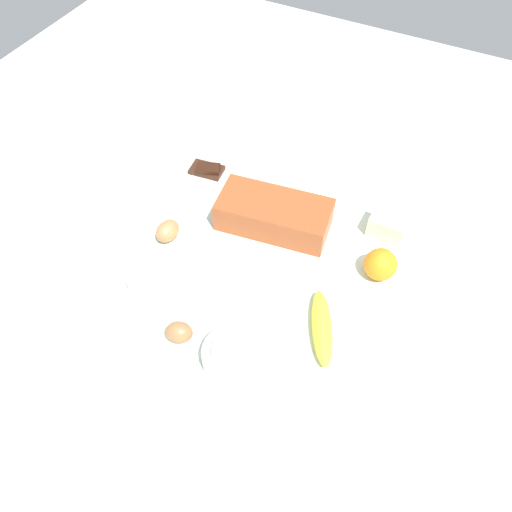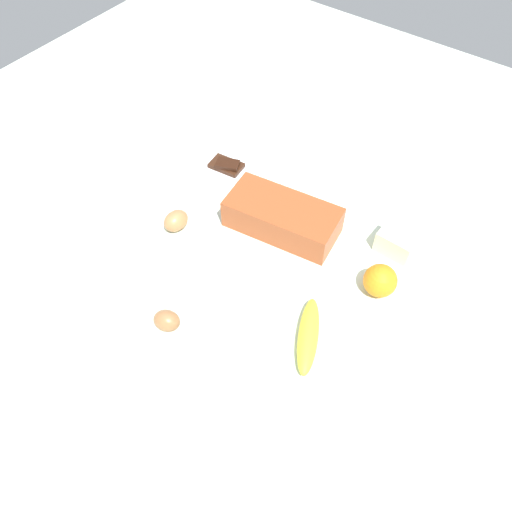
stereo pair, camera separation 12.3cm
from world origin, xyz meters
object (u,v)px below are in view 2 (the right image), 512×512
object	(u,v)px
sugar_bowl	(155,262)
banana	(308,336)
loaf_pan	(282,217)
chocolate_plate	(227,167)
egg_near_butter	(167,321)
egg_beside_bowl	(176,221)
butter_block	(397,243)
flour_bowl	(215,350)
orange_fruit	(380,281)

from	to	relation	value
sugar_bowl	banana	size ratio (longest dim) A/B	0.69
loaf_pan	chocolate_plate	size ratio (longest dim) A/B	2.27
sugar_bowl	egg_near_butter	size ratio (longest dim) A/B	2.18
loaf_pan	banana	distance (m)	0.33
sugar_bowl	chocolate_plate	world-z (taller)	sugar_bowl
banana	egg_beside_bowl	xyz separation A→B (m)	(-0.45, 0.08, 0.01)
banana	butter_block	distance (m)	0.34
loaf_pan	banana	xyz separation A→B (m)	(0.23, -0.24, -0.02)
banana	butter_block	world-z (taller)	butter_block
flour_bowl	orange_fruit	bearing A→B (deg)	61.28
flour_bowl	egg_near_butter	distance (m)	0.13
loaf_pan	banana	bearing A→B (deg)	-53.81
flour_bowl	sugar_bowl	distance (m)	0.28
orange_fruit	chocolate_plate	size ratio (longest dim) A/B	0.60
flour_bowl	butter_block	size ratio (longest dim) A/B	1.51
butter_block	egg_beside_bowl	bearing A→B (deg)	-151.80
sugar_bowl	banana	distance (m)	0.40
flour_bowl	chocolate_plate	distance (m)	0.58
sugar_bowl	egg_near_butter	world-z (taller)	sugar_bowl
sugar_bowl	banana	xyz separation A→B (m)	(0.39, 0.05, -0.01)
banana	egg_near_butter	xyz separation A→B (m)	(-0.27, -0.15, 0.00)
orange_fruit	egg_near_butter	world-z (taller)	orange_fruit
banana	egg_beside_bowl	world-z (taller)	egg_beside_bowl
loaf_pan	sugar_bowl	size ratio (longest dim) A/B	2.24
loaf_pan	egg_beside_bowl	bearing A→B (deg)	-152.07
sugar_bowl	egg_near_butter	xyz separation A→B (m)	(0.13, -0.10, -0.01)
chocolate_plate	egg_near_butter	bearing A→B (deg)	-66.37
banana	chocolate_plate	bearing A→B (deg)	145.85
sugar_bowl	chocolate_plate	distance (m)	0.39
egg_near_butter	egg_beside_bowl	distance (m)	0.29
egg_near_butter	egg_beside_bowl	xyz separation A→B (m)	(-0.18, 0.23, 0.00)
loaf_pan	orange_fruit	distance (m)	0.29
loaf_pan	orange_fruit	bearing A→B (deg)	-13.79
loaf_pan	orange_fruit	xyz separation A→B (m)	(0.29, -0.03, -0.00)
banana	egg_near_butter	distance (m)	0.31
banana	orange_fruit	size ratio (longest dim) A/B	2.44
orange_fruit	butter_block	world-z (taller)	orange_fruit
egg_beside_bowl	chocolate_plate	distance (m)	0.25
egg_beside_bowl	chocolate_plate	xyz separation A→B (m)	(-0.03, 0.24, -0.02)
banana	butter_block	size ratio (longest dim) A/B	2.11
flour_bowl	egg_beside_bowl	distance (m)	0.39
orange_fruit	chocolate_plate	distance (m)	0.55
flour_bowl	egg_beside_bowl	world-z (taller)	flour_bowl
orange_fruit	butter_block	distance (m)	0.13
loaf_pan	egg_near_butter	xyz separation A→B (m)	(-0.04, -0.39, -0.02)
orange_fruit	butter_block	bearing A→B (deg)	99.79
banana	orange_fruit	bearing A→B (deg)	73.80
butter_block	egg_near_butter	distance (m)	0.58
loaf_pan	butter_block	distance (m)	0.29
flour_bowl	chocolate_plate	world-z (taller)	flour_bowl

